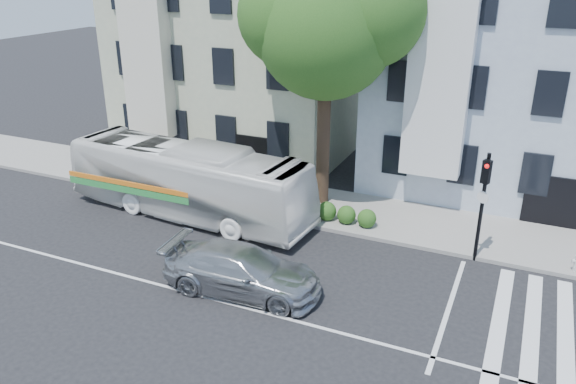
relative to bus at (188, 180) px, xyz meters
The scene contains 9 objects.
ground 7.18m from the bus, 47.83° to the right, with size 120.00×120.00×0.00m, color black.
sidewalk_far 5.67m from the bus, 30.73° to the left, with size 80.00×4.00×0.15m, color gray.
building_left 10.81m from the bus, 103.15° to the left, with size 12.00×10.00×11.00m, color #A9B093.
building_right 15.78m from the bus, 39.92° to the left, with size 12.00×10.00×11.00m, color #A2ADC0.
street_tree 8.65m from the bus, 36.54° to the left, with size 7.30×5.90×11.10m.
bus is the anchor object (origin of this frame).
sedan 6.59m from the bus, 41.67° to the right, with size 5.20×2.11×1.51m, color #B0B3B7.
hedge 3.57m from the bus, 27.90° to the left, with size 8.50×0.84×0.70m, color #2E5C1D, non-canonical shape.
traffic_signal 11.61m from the bus, ahead, with size 0.41×0.52×4.05m.
Camera 1 is at (7.96, -12.88, 10.00)m, focal length 35.00 mm.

